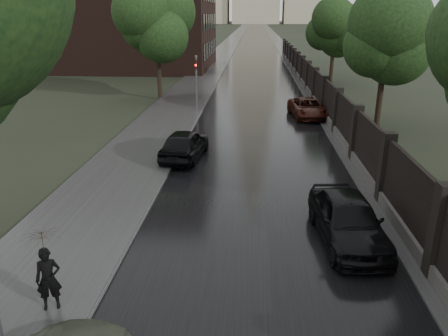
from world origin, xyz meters
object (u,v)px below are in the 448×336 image
tree_right_b (386,45)px  car_right_near (348,219)px  traffic_light (196,79)px  tree_left_far (157,33)px  tree_right_c (334,32)px  pedestrian_umbrella (43,247)px  car_right_far (308,108)px  hatchback_left (185,144)px

tree_right_b → car_right_near: bearing=-107.7°
tree_right_b → traffic_light: (-11.80, 2.99, -2.55)m
tree_left_far → tree_right_c: 18.45m
tree_right_c → pedestrian_umbrella: bearing=-108.5°
tree_right_b → car_right_far: 6.33m
traffic_light → hatchback_left: traffic_light is taller
hatchback_left → pedestrian_umbrella: (-1.35, -11.87, 1.06)m
traffic_light → hatchback_left: size_ratio=0.94×
car_right_near → tree_right_c: bearing=76.5°
car_right_far → pedestrian_umbrella: size_ratio=1.87×
car_right_near → car_right_far: bearing=82.3°
car_right_near → car_right_far: size_ratio=0.98×
car_right_near → car_right_far: car_right_near is taller
hatchback_left → tree_left_far: bearing=-67.2°
traffic_light → tree_right_c: bearing=51.8°
tree_right_b → car_right_far: bearing=152.2°
tree_right_c → hatchback_left: bearing=-113.7°
tree_right_b → pedestrian_umbrella: size_ratio=2.88×
tree_right_c → car_right_near: 33.76m
traffic_light → car_right_far: size_ratio=0.88×
tree_right_c → pedestrian_umbrella: (-12.45, -37.14, -3.17)m
traffic_light → car_right_near: (6.97, -18.15, -1.64)m
tree_right_b → traffic_light: tree_right_b is taller
tree_right_b → hatchback_left: bearing=-146.8°
tree_left_far → pedestrian_umbrella: tree_left_far is taller
car_right_near → pedestrian_umbrella: 8.66m
tree_left_far → car_right_far: size_ratio=1.62×
tree_right_c → pedestrian_umbrella: 39.30m
traffic_light → tree_right_b: bearing=-14.2°
traffic_light → car_right_far: traffic_light is taller
hatchback_left → car_right_near: 10.07m
car_right_far → tree_right_c: bearing=68.7°
tree_left_far → traffic_light: size_ratio=1.85×
hatchback_left → car_right_near: bearing=135.2°
tree_left_far → car_right_near: tree_left_far is taller
car_right_near → pedestrian_umbrella: bearing=-157.6°
tree_left_far → tree_right_c: tree_left_far is taller
tree_left_far → pedestrian_umbrella: (3.05, -27.14, -3.46)m
hatchback_left → car_right_far: size_ratio=0.93×
tree_right_c → traffic_light: size_ratio=1.75×
tree_left_far → tree_right_c: (15.50, 10.00, -0.29)m
tree_right_c → tree_left_far: bearing=-147.2°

